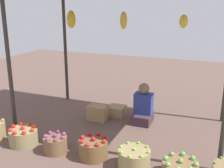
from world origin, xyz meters
name	(u,v)px	position (x,y,z in m)	size (l,w,h in m)	color
ground_plane	(122,125)	(0.00, 0.00, 0.00)	(14.00, 14.00, 0.00)	brown
market_stall_structure	(123,4)	(-0.01, 0.00, 2.22)	(3.79, 2.13, 2.40)	#38332D
vendor_person	(143,108)	(0.32, 0.28, 0.30)	(0.36, 0.44, 0.78)	#402E38
basket_red_tomatoes	(23,136)	(-1.25, -1.30, 0.14)	(0.46, 0.46, 0.32)	#948558
basket_purple_onions	(55,144)	(-0.62, -1.32, 0.13)	(0.37, 0.37, 0.31)	brown
basket_red_apples	(93,148)	(-0.01, -1.24, 0.14)	(0.44, 0.44, 0.33)	brown
basket_limes	(134,159)	(0.65, -1.30, 0.15)	(0.45, 0.45, 0.33)	#968755
wooden_crate_near_vendor	(98,113)	(-0.54, 0.05, 0.15)	(0.38, 0.25, 0.29)	#A38055
wooden_crate_stacked_rear	(117,111)	(-0.26, 0.39, 0.10)	(0.32, 0.32, 0.20)	#9D8459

